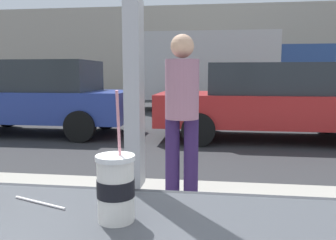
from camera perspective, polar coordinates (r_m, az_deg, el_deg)
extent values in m
plane|color=#2D2D30|center=(9.09, 6.05, -1.03)|extent=(60.00, 60.00, 0.00)
cube|color=#9E998E|center=(2.91, 2.04, -19.26)|extent=(16.00, 2.80, 0.10)
cube|color=#2A2C30|center=(1.10, -6.05, -11.94)|extent=(2.14, 0.02, 0.02)
cube|color=#A89E8E|center=(19.06, 7.09, 10.92)|extent=(28.00, 1.20, 4.94)
cylinder|color=silver|center=(0.86, -8.65, -11.51)|extent=(0.09, 0.09, 0.15)
cylinder|color=black|center=(0.86, -8.66, -11.03)|extent=(0.09, 0.09, 0.04)
cylinder|color=black|center=(0.84, -8.75, -6.86)|extent=(0.08, 0.08, 0.01)
cylinder|color=white|center=(0.84, -8.77, -6.20)|extent=(0.10, 0.10, 0.01)
cylinder|color=pink|center=(0.82, -8.17, -1.99)|extent=(0.01, 0.04, 0.20)
cylinder|color=white|center=(1.05, -20.54, -12.71)|extent=(0.18, 0.07, 0.01)
cube|color=#283D93|center=(8.41, -20.72, 2.29)|extent=(4.28, 1.70, 0.67)
cube|color=#282D33|center=(8.29, -19.72, 6.92)|extent=(2.23, 1.50, 0.68)
cylinder|color=black|center=(8.70, -10.21, 0.63)|extent=(0.64, 0.18, 0.64)
cylinder|color=black|center=(7.12, -14.42, -1.04)|extent=(0.64, 0.18, 0.64)
cylinder|color=black|center=(9.85, -25.09, 0.83)|extent=(0.64, 0.18, 0.64)
cube|color=red|center=(7.49, 16.60, 1.78)|extent=(4.68, 1.88, 0.64)
cube|color=#282D33|center=(7.44, 16.24, 6.62)|extent=(2.43, 1.65, 0.62)
cylinder|color=black|center=(8.77, 24.99, 0.08)|extent=(0.64, 0.18, 0.64)
cylinder|color=black|center=(8.37, 5.67, 0.44)|extent=(0.64, 0.18, 0.64)
cylinder|color=black|center=(6.51, 5.06, -1.62)|extent=(0.64, 0.18, 0.64)
cube|color=beige|center=(13.08, 5.99, 8.83)|extent=(5.17, 2.20, 2.38)
cube|color=navy|center=(13.40, 20.71, 7.32)|extent=(1.90, 2.10, 1.90)
cylinder|color=black|center=(14.46, 19.61, 3.59)|extent=(0.90, 0.24, 0.90)
cylinder|color=black|center=(12.42, 21.58, 2.89)|extent=(0.90, 0.24, 0.90)
cylinder|color=black|center=(14.27, 2.23, 3.97)|extent=(0.90, 0.24, 0.90)
cylinder|color=black|center=(12.08, 1.22, 3.31)|extent=(0.90, 0.24, 0.90)
cylinder|color=#2A1A48|center=(3.37, 0.74, -6.87)|extent=(0.14, 0.14, 0.84)
cylinder|color=#2A1A48|center=(3.35, 3.83, -6.96)|extent=(0.14, 0.14, 0.84)
cylinder|color=gray|center=(3.25, 2.35, 5.11)|extent=(0.32, 0.32, 0.56)
sphere|color=tan|center=(3.26, 2.39, 12.16)|extent=(0.22, 0.22, 0.22)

